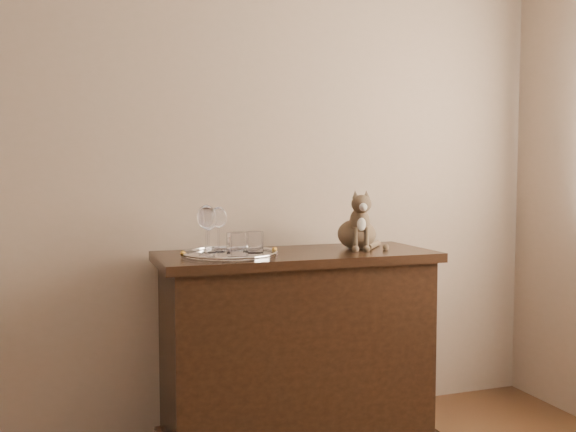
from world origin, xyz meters
name	(u,v)px	position (x,y,z in m)	size (l,w,h in m)	color
wall_back	(145,137)	(0.00, 2.25, 1.35)	(4.00, 0.10, 2.70)	tan
sideboard	(296,348)	(0.60, 1.94, 0.42)	(1.20, 0.50, 0.85)	black
tray	(230,255)	(0.30, 1.92, 0.85)	(0.40, 0.40, 0.01)	silver
wine_glass_a	(209,232)	(0.23, 1.99, 0.95)	(0.07, 0.07, 0.18)	silver
wine_glass_b	(218,229)	(0.28, 2.02, 0.95)	(0.07, 0.07, 0.19)	white
wine_glass_c	(207,230)	(0.20, 1.90, 0.96)	(0.08, 0.08, 0.21)	white
tumbler_b	(237,245)	(0.31, 1.82, 0.91)	(0.09, 0.09, 0.10)	white
tumbler_c	(254,242)	(0.40, 1.92, 0.90)	(0.08, 0.08, 0.09)	silver
cat	(357,219)	(0.90, 1.97, 0.98)	(0.27, 0.25, 0.27)	brown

